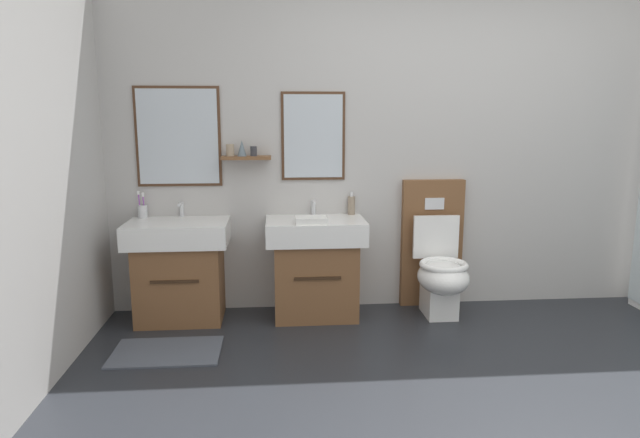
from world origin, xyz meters
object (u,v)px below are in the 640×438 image
(folded_hand_towel, at_px, (311,220))
(toilet, at_px, (437,264))
(toothbrush_cup, at_px, (143,211))
(vanity_sink_left, at_px, (180,267))
(soap_dispenser, at_px, (351,205))
(vanity_sink_right, at_px, (315,265))

(folded_hand_towel, bearing_deg, toilet, 8.80)
(toothbrush_cup, bearing_deg, folded_hand_towel, -14.13)
(vanity_sink_left, xyz_separation_m, soap_dispenser, (1.28, 0.18, 0.42))
(vanity_sink_right, relative_size, soap_dispenser, 4.21)
(folded_hand_towel, bearing_deg, vanity_sink_left, 171.36)
(toilet, xyz_separation_m, folded_hand_towel, (-0.97, -0.15, 0.38))
(toilet, relative_size, soap_dispenser, 5.70)
(toothbrush_cup, bearing_deg, vanity_sink_right, -7.42)
(vanity_sink_right, bearing_deg, toilet, 0.32)
(vanity_sink_left, distance_m, folded_hand_towel, 1.03)
(vanity_sink_left, bearing_deg, toothbrush_cup, 149.45)
(toothbrush_cup, xyz_separation_m, folded_hand_towel, (1.23, -0.31, -0.03))
(vanity_sink_left, xyz_separation_m, folded_hand_towel, (0.95, -0.14, 0.37))
(vanity_sink_left, relative_size, toilet, 0.74)
(vanity_sink_left, height_order, folded_hand_towel, folded_hand_towel)
(soap_dispenser, bearing_deg, folded_hand_towel, -135.85)
(toothbrush_cup, bearing_deg, vanity_sink_left, -30.55)
(vanity_sink_left, height_order, soap_dispenser, soap_dispenser)
(soap_dispenser, distance_m, folded_hand_towel, 0.46)
(toilet, bearing_deg, folded_hand_towel, -171.20)
(toothbrush_cup, distance_m, soap_dispenser, 1.57)
(toilet, distance_m, soap_dispenser, 0.79)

